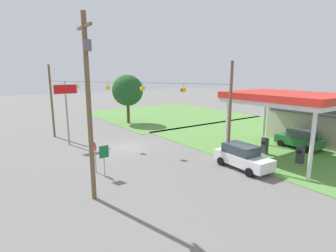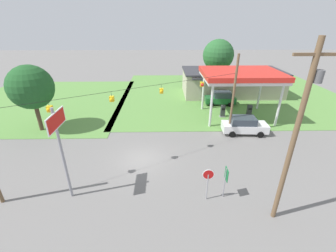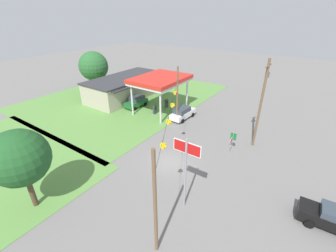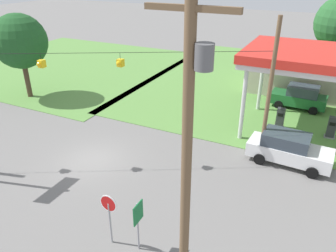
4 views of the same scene
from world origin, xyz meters
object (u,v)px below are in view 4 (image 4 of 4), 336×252
at_px(car_at_pumps_front, 288,149).
at_px(stop_sign_roadside, 109,209).
at_px(gas_station_canopy, 318,59).
at_px(fuel_pump_far, 331,128).
at_px(tree_west_verge, 20,41).
at_px(utility_pole_main, 188,167).
at_px(car_at_pumps_rear, 300,97).
at_px(fuel_pump_near, 280,119).
at_px(route_sign, 138,217).

xyz_separation_m(car_at_pumps_front, stop_sign_roadside, (-5.78, -9.93, 0.83)).
xyz_separation_m(gas_station_canopy, fuel_pump_far, (1.70, -0.00, -4.60)).
height_order(fuel_pump_far, tree_west_verge, tree_west_verge).
xyz_separation_m(gas_station_canopy, utility_pole_main, (-2.23, -16.15, 0.64)).
relative_size(gas_station_canopy, car_at_pumps_rear, 2.07).
xyz_separation_m(car_at_pumps_front, utility_pole_main, (-1.72, -11.51, 5.01)).
xyz_separation_m(fuel_pump_far, tree_west_verge, (-24.82, -3.38, 4.22)).
bearing_deg(fuel_pump_near, car_at_pumps_front, -75.66).
relative_size(car_at_pumps_front, car_at_pumps_rear, 1.10).
xyz_separation_m(fuel_pump_near, tree_west_verge, (-21.42, -3.38, 4.22)).
distance_m(route_sign, utility_pole_main, 5.42).
bearing_deg(fuel_pump_far, tree_west_verge, -172.24).
bearing_deg(fuel_pump_near, car_at_pumps_rear, 80.39).
bearing_deg(route_sign, tree_west_verge, 148.74).
height_order(fuel_pump_near, car_at_pumps_front, car_at_pumps_front).
bearing_deg(fuel_pump_near, stop_sign_roadside, -107.52).
height_order(stop_sign_roadside, route_sign, stop_sign_roadside).
height_order(gas_station_canopy, car_at_pumps_rear, gas_station_canopy).
xyz_separation_m(fuel_pump_far, car_at_pumps_front, (-2.22, -4.63, 0.23)).
xyz_separation_m(gas_station_canopy, fuel_pump_near, (-1.70, -0.00, -4.60)).
bearing_deg(stop_sign_roadside, tree_west_verge, -33.62).
bearing_deg(utility_pole_main, fuel_pump_near, 88.11).
relative_size(car_at_pumps_front, stop_sign_roadside, 1.95).
distance_m(car_at_pumps_rear, stop_sign_roadside, 19.96).
bearing_deg(stop_sign_roadside, car_at_pumps_front, -120.21).
bearing_deg(route_sign, stop_sign_roadside, -170.77).
bearing_deg(car_at_pumps_rear, route_sign, 79.95).
distance_m(gas_station_canopy, stop_sign_roadside, 16.26).
height_order(gas_station_canopy, tree_west_verge, tree_west_verge).
distance_m(car_at_pumps_rear, utility_pole_main, 21.42).
bearing_deg(car_at_pumps_front, utility_pole_main, -95.68).
bearing_deg(route_sign, car_at_pumps_rear, 77.76).
height_order(car_at_pumps_rear, tree_west_verge, tree_west_verge).
bearing_deg(gas_station_canopy, fuel_pump_far, -0.05).
relative_size(car_at_pumps_front, utility_pole_main, 0.45).
bearing_deg(tree_west_verge, stop_sign_roadside, -33.62).
height_order(fuel_pump_near, car_at_pumps_rear, car_at_pumps_rear).
bearing_deg(gas_station_canopy, car_at_pumps_front, -96.35).
bearing_deg(fuel_pump_far, utility_pole_main, -103.69).
bearing_deg(car_at_pumps_front, route_sign, -112.12).
bearing_deg(utility_pole_main, stop_sign_roadside, 158.71).
bearing_deg(car_at_pumps_rear, fuel_pump_near, 82.58).
xyz_separation_m(fuel_pump_far, car_at_pumps_rear, (-2.61, 4.64, 0.23)).
distance_m(fuel_pump_near, fuel_pump_far, 3.40).
relative_size(fuel_pump_far, car_at_pumps_front, 0.32).
distance_m(car_at_pumps_front, tree_west_verge, 22.98).
relative_size(gas_station_canopy, route_sign, 3.81).
relative_size(stop_sign_roadside, tree_west_verge, 0.34).
bearing_deg(utility_pole_main, fuel_pump_far, 76.31).
height_order(car_at_pumps_rear, stop_sign_roadside, stop_sign_roadside).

